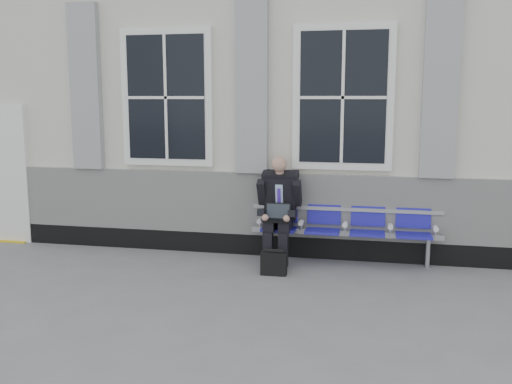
# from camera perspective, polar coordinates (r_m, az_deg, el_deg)

# --- Properties ---
(ground) EXTENTS (70.00, 70.00, 0.00)m
(ground) POSITION_cam_1_polar(r_m,az_deg,el_deg) (6.81, 4.53, -9.88)
(ground) COLOR slate
(ground) RESTS_ON ground
(station_building) EXTENTS (14.40, 4.40, 4.49)m
(station_building) POSITION_cam_1_polar(r_m,az_deg,el_deg) (9.89, 7.20, 9.18)
(station_building) COLOR beige
(station_building) RESTS_ON ground
(bench) EXTENTS (2.60, 0.47, 0.91)m
(bench) POSITION_cam_1_polar(r_m,az_deg,el_deg) (7.90, 8.92, -3.11)
(bench) COLOR #9EA0A3
(bench) RESTS_ON ground
(businessman) EXTENTS (0.60, 0.81, 1.47)m
(businessman) POSITION_cam_1_polar(r_m,az_deg,el_deg) (7.81, 2.32, -1.37)
(businessman) COLOR black
(businessman) RESTS_ON ground
(briefcase) EXTENTS (0.33, 0.14, 0.34)m
(briefcase) POSITION_cam_1_polar(r_m,az_deg,el_deg) (7.36, 1.79, -7.11)
(briefcase) COLOR black
(briefcase) RESTS_ON ground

